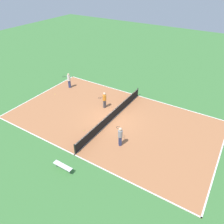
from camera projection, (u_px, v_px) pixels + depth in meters
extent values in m
plane|color=#3D7538|center=(112.00, 120.00, 20.76)|extent=(80.00, 80.00, 0.00)
cube|color=#AD6B42|center=(112.00, 120.00, 20.75)|extent=(11.07, 19.23, 0.02)
cube|color=white|center=(138.00, 96.00, 24.61)|extent=(0.10, 19.23, 0.00)
cube|color=white|center=(75.00, 155.00, 16.88)|extent=(0.10, 19.23, 0.00)
cube|color=white|center=(41.00, 94.00, 24.95)|extent=(11.07, 0.10, 0.00)
cube|color=white|center=(219.00, 159.00, 16.54)|extent=(11.07, 0.10, 0.00)
cube|color=white|center=(112.00, 120.00, 20.74)|extent=(11.07, 0.10, 0.00)
cylinder|color=black|center=(138.00, 92.00, 24.26)|extent=(0.10, 0.10, 0.99)
cylinder|color=black|center=(75.00, 149.00, 16.68)|extent=(0.10, 0.10, 0.99)
cube|color=black|center=(112.00, 116.00, 20.48)|extent=(10.77, 0.03, 0.94)
cube|color=white|center=(112.00, 112.00, 20.24)|extent=(10.77, 0.04, 0.06)
cube|color=silver|center=(63.00, 166.00, 15.42)|extent=(0.36, 1.57, 0.04)
cylinder|color=#4C4C51|center=(57.00, 164.00, 15.83)|extent=(0.08, 0.08, 0.41)
cylinder|color=#4C4C51|center=(70.00, 172.00, 15.27)|extent=(0.08, 0.08, 0.41)
cube|color=#4C4C51|center=(105.00, 104.00, 22.29)|extent=(0.30, 0.27, 0.88)
cylinder|color=orange|center=(104.00, 98.00, 21.88)|extent=(0.46, 0.46, 0.61)
sphere|color=beige|center=(104.00, 94.00, 21.63)|extent=(0.26, 0.26, 0.26)
cylinder|color=#262626|center=(102.00, 97.00, 21.63)|extent=(0.27, 0.12, 0.03)
torus|color=black|center=(100.00, 98.00, 21.48)|extent=(0.39, 0.39, 0.02)
cube|color=navy|center=(120.00, 141.00, 17.56)|extent=(0.32, 0.32, 0.89)
cylinder|color=gray|center=(120.00, 134.00, 17.14)|extent=(0.51, 0.51, 0.62)
sphere|color=beige|center=(120.00, 129.00, 16.90)|extent=(0.27, 0.27, 0.27)
cylinder|color=#262626|center=(119.00, 130.00, 17.32)|extent=(0.22, 0.22, 0.03)
torus|color=black|center=(118.00, 128.00, 17.54)|extent=(0.43, 0.43, 0.02)
cube|color=navy|center=(70.00, 84.00, 25.99)|extent=(0.29, 0.31, 0.91)
cylinder|color=silver|center=(69.00, 78.00, 25.56)|extent=(0.48, 0.48, 0.64)
sphere|color=beige|center=(68.00, 74.00, 25.31)|extent=(0.27, 0.27, 0.27)
cylinder|color=#262626|center=(66.00, 77.00, 25.50)|extent=(0.15, 0.27, 0.03)
torus|color=black|center=(64.00, 77.00, 25.53)|extent=(0.40, 0.40, 0.02)
sphere|color=#CCE033|center=(55.00, 94.00, 24.84)|extent=(0.07, 0.07, 0.07)
sphere|color=#CCE033|center=(84.00, 130.00, 19.33)|extent=(0.07, 0.07, 0.07)
sphere|color=#CCE033|center=(94.00, 127.00, 19.72)|extent=(0.07, 0.07, 0.07)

